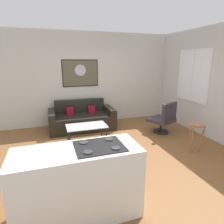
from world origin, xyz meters
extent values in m
cube|color=brown|center=(0.00, 0.00, -0.02)|extent=(6.40, 6.40, 0.04)
cube|color=beige|center=(0.00, 2.42, 1.40)|extent=(6.40, 0.05, 2.80)
cube|color=beige|center=(2.62, 0.30, 1.40)|extent=(0.05, 6.40, 2.80)
cube|color=black|center=(-0.41, 1.83, 0.22)|extent=(1.51, 0.95, 0.43)
cube|color=black|center=(-0.41, 2.22, 0.63)|extent=(1.50, 0.18, 0.39)
cube|color=black|center=(-1.25, 1.84, 0.30)|extent=(0.19, 0.94, 0.59)
cube|color=black|center=(0.43, 1.82, 0.30)|extent=(0.19, 0.94, 0.59)
cube|color=maroon|center=(-0.74, 2.00, 0.53)|extent=(0.22, 0.14, 0.20)
cube|color=maroon|center=(-0.08, 1.99, 0.53)|extent=(0.22, 0.14, 0.20)
cube|color=silver|center=(-0.47, 0.84, 0.42)|extent=(0.97, 0.55, 0.02)
cylinder|color=#232326|center=(-0.90, 0.61, 0.20)|extent=(0.03, 0.03, 0.41)
cylinder|color=#232326|center=(-0.03, 0.61, 0.20)|extent=(0.03, 0.03, 0.41)
cylinder|color=#232326|center=(-0.90, 1.07, 0.20)|extent=(0.03, 0.03, 0.41)
cylinder|color=#232326|center=(-0.03, 1.07, 0.20)|extent=(0.03, 0.03, 0.41)
cylinder|color=black|center=(1.64, 0.85, 0.02)|extent=(0.43, 0.43, 0.04)
cylinder|color=black|center=(1.64, 0.85, 0.21)|extent=(0.06, 0.06, 0.33)
cube|color=#322937|center=(1.64, 0.85, 0.36)|extent=(0.80, 0.79, 0.10)
cube|color=#322937|center=(1.73, 0.64, 0.65)|extent=(0.59, 0.33, 0.46)
cylinder|color=#95663D|center=(1.68, -0.42, 0.63)|extent=(0.31, 0.31, 0.03)
cylinder|color=#95663D|center=(1.68, -0.29, 0.31)|extent=(0.04, 0.13, 0.61)
cylinder|color=#95663D|center=(1.57, -0.49, 0.31)|extent=(0.13, 0.09, 0.61)
cylinder|color=#95663D|center=(1.79, -0.49, 0.31)|extent=(0.13, 0.09, 0.61)
cube|color=white|center=(-1.01, -1.44, 0.47)|extent=(1.55, 0.61, 0.94)
cube|color=black|center=(-0.73, -1.44, 0.94)|extent=(0.60, 0.49, 0.01)
cylinder|color=#2D2D2D|center=(-0.90, -1.58, 0.95)|extent=(0.11, 0.11, 0.01)
cylinder|color=#2D2D2D|center=(-0.56, -1.58, 0.95)|extent=(0.11, 0.11, 0.01)
cylinder|color=#2D2D2D|center=(-0.90, -1.30, 0.95)|extent=(0.11, 0.11, 0.01)
cylinder|color=#2D2D2D|center=(-0.56, -1.30, 0.95)|extent=(0.11, 0.11, 0.01)
cube|color=black|center=(-0.31, 2.39, 1.58)|extent=(1.09, 0.01, 0.81)
cube|color=brown|center=(-0.31, 2.38, 1.58)|extent=(1.04, 0.02, 0.76)
cylinder|color=#B0B5CC|center=(-0.31, 2.37, 1.68)|extent=(0.33, 0.01, 0.33)
cube|color=silver|center=(2.59, 0.90, 1.54)|extent=(0.02, 1.23, 1.45)
cube|color=white|center=(2.58, 0.90, 1.54)|extent=(0.01, 1.15, 1.37)
cube|color=silver|center=(2.58, 0.90, 1.54)|extent=(0.01, 0.04, 1.37)
camera|label=1|loc=(-1.27, -3.57, 1.98)|focal=30.89mm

